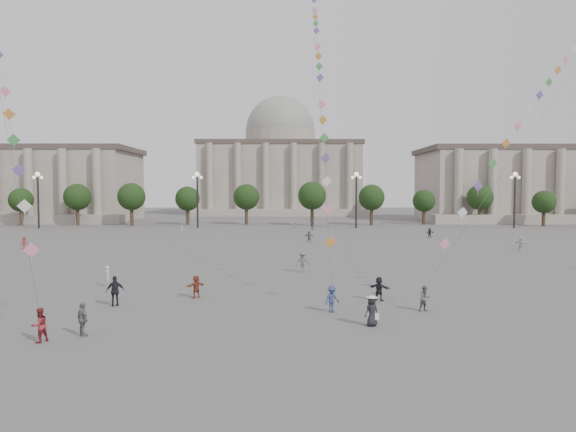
{
  "coord_description": "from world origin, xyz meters",
  "views": [
    {
      "loc": [
        1.7,
        -26.76,
        7.39
      ],
      "look_at": [
        1.86,
        12.0,
        5.36
      ],
      "focal_mm": 32.0,
      "sensor_mm": 36.0,
      "label": 1
    }
  ],
  "objects": [
    {
      "name": "person_crowd_4",
      "position": [
        3.12,
        68.0,
        0.91
      ],
      "size": [
        1.44,
        1.69,
        1.83
      ],
      "primitive_type": "imported",
      "rotation": [
        0.0,
        0.0,
        4.08
      ],
      "color": "silver",
      "rests_on": "ground"
    },
    {
      "name": "kite_flyer_1",
      "position": [
        4.47,
        3.69,
        0.8
      ],
      "size": [
        1.19,
        1.08,
        1.6
      ],
      "primitive_type": "imported",
      "rotation": [
        0.0,
        0.0,
        0.61
      ],
      "color": "navy",
      "rests_on": "ground"
    },
    {
      "name": "lamp_post_mid_east",
      "position": [
        15.0,
        70.0,
        7.35
      ],
      "size": [
        2.0,
        0.9,
        10.65
      ],
      "color": "#262628",
      "rests_on": "ground"
    },
    {
      "name": "tourist_3",
      "position": [
        -8.51,
        -1.28,
        0.86
      ],
      "size": [
        1.02,
        1.01,
        1.73
      ],
      "primitive_type": "imported",
      "rotation": [
        0.0,
        0.0,
        2.38
      ],
      "color": "slate",
      "rests_on": "ground"
    },
    {
      "name": "person_crowd_10",
      "position": [
        -14.86,
        54.88,
        0.79
      ],
      "size": [
        0.5,
        0.65,
        1.57
      ],
      "primitive_type": "imported",
      "rotation": [
        0.0,
        0.0,
        1.8
      ],
      "color": "beige",
      "rests_on": "ground"
    },
    {
      "name": "person_crowd_3",
      "position": [
        7.89,
        6.9,
        0.8
      ],
      "size": [
        1.5,
        1.2,
        1.6
      ],
      "primitive_type": "imported",
      "rotation": [
        0.0,
        0.0,
        2.57
      ],
      "color": "black",
      "rests_on": "ground"
    },
    {
      "name": "person_crowd_9",
      "position": [
        23.54,
        50.68,
        0.75
      ],
      "size": [
        1.46,
        0.85,
        1.5
      ],
      "primitive_type": "imported",
      "rotation": [
        0.0,
        0.0,
        0.31
      ],
      "color": "black",
      "rests_on": "ground"
    },
    {
      "name": "ground",
      "position": [
        0.0,
        0.0,
        0.0
      ],
      "size": [
        360.0,
        360.0,
        0.0
      ],
      "primitive_type": "plane",
      "color": "#4E4B49",
      "rests_on": "ground"
    },
    {
      "name": "person_crowd_7",
      "position": [
        29.88,
        34.27,
        0.85
      ],
      "size": [
        1.42,
        1.51,
        1.69
      ],
      "primitive_type": "imported",
      "rotation": [
        0.0,
        0.0,
        2.3
      ],
      "color": "silver",
      "rests_on": "ground"
    },
    {
      "name": "kite_flyer_0",
      "position": [
        -10.2,
        -2.3,
        0.84
      ],
      "size": [
        0.98,
        1.03,
        1.68
      ],
      "primitive_type": "imported",
      "rotation": [
        0.0,
        0.0,
        4.15
      ],
      "color": "maroon",
      "rests_on": "ground"
    },
    {
      "name": "lamp_post_far_west",
      "position": [
        -45.0,
        70.0,
        7.35
      ],
      "size": [
        2.0,
        0.9,
        10.65
      ],
      "color": "#262628",
      "rests_on": "ground"
    },
    {
      "name": "tourist_2",
      "position": [
        -4.42,
        7.81,
        0.77
      ],
      "size": [
        1.41,
        1.26,
        1.55
      ],
      "primitive_type": "imported",
      "rotation": [
        0.0,
        0.0,
        3.82
      ],
      "color": "brown",
      "rests_on": "ground"
    },
    {
      "name": "kite_train_mid",
      "position": [
        5.27,
        36.39,
        27.41
      ],
      "size": [
        2.27,
        61.7,
        78.97
      ],
      "color": "#3F3F3F",
      "rests_on": "ground"
    },
    {
      "name": "person_crowd_13",
      "position": [
        -11.83,
        11.89,
        0.79
      ],
      "size": [
        0.6,
        0.69,
        1.58
      ],
      "primitive_type": "imported",
      "rotation": [
        0.0,
        0.0,
        2.06
      ],
      "color": "silver",
      "rests_on": "ground"
    },
    {
      "name": "kite_flyer_2",
      "position": [
        10.13,
        3.94,
        0.78
      ],
      "size": [
        0.9,
        0.79,
        1.55
      ],
      "primitive_type": "imported",
      "rotation": [
        0.0,
        0.0,
        0.31
      ],
      "color": "#5E5D62",
      "rests_on": "ground"
    },
    {
      "name": "lamp_post_mid_west",
      "position": [
        -15.0,
        70.0,
        7.35
      ],
      "size": [
        2.0,
        0.9,
        10.65
      ],
      "color": "#262628",
      "rests_on": "ground"
    },
    {
      "name": "lamp_post_far_east",
      "position": [
        45.0,
        70.0,
        7.35
      ],
      "size": [
        2.0,
        0.9,
        10.65
      ],
      "color": "#262628",
      "rests_on": "ground"
    },
    {
      "name": "hall_central",
      "position": [
        0.0,
        129.22,
        14.23
      ],
      "size": [
        48.3,
        34.3,
        35.5
      ],
      "color": "gray",
      "rests_on": "ground"
    },
    {
      "name": "hat_person",
      "position": [
        6.34,
        0.59,
        0.86
      ],
      "size": [
        0.95,
        0.83,
        1.69
      ],
      "color": "black",
      "rests_on": "ground"
    },
    {
      "name": "person_crowd_2",
      "position": [
        -30.52,
        36.11,
        0.77
      ],
      "size": [
        1.0,
        1.14,
        1.53
      ],
      "primitive_type": "imported",
      "rotation": [
        0.0,
        0.0,
        1.04
      ],
      "color": "maroon",
      "rests_on": "ground"
    },
    {
      "name": "person_crowd_6",
      "position": [
        3.18,
        18.5,
        0.93
      ],
      "size": [
        1.21,
        0.7,
        1.86
      ],
      "primitive_type": "imported",
      "rotation": [
        0.0,
        0.0,
        0.01
      ],
      "color": "#5C5C60",
      "rests_on": "ground"
    },
    {
      "name": "tourist_4",
      "position": [
        -9.1,
        5.39,
        0.96
      ],
      "size": [
        1.21,
        0.8,
        1.92
      ],
      "primitive_type": "imported",
      "rotation": [
        0.0,
        0.0,
        3.46
      ],
      "color": "black",
      "rests_on": "ground"
    },
    {
      "name": "tree_row",
      "position": [
        0.0,
        78.0,
        5.39
      ],
      "size": [
        137.12,
        5.12,
        8.0
      ],
      "color": "#352A1A",
      "rests_on": "ground"
    },
    {
      "name": "person_crowd_12",
      "position": [
        4.97,
        44.22,
        0.81
      ],
      "size": [
        1.57,
        0.94,
        1.62
      ],
      "primitive_type": "imported",
      "rotation": [
        0.0,
        0.0,
        2.81
      ],
      "color": "slate",
      "rests_on": "ground"
    },
    {
      "name": "person_crowd_0",
      "position": [
        6.5,
        66.66,
        0.77
      ],
      "size": [
        0.89,
        0.91,
        1.54
      ],
      "primitive_type": "imported",
      "rotation": [
        0.0,
        0.0,
        0.81
      ],
      "color": "navy",
      "rests_on": "ground"
    }
  ]
}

